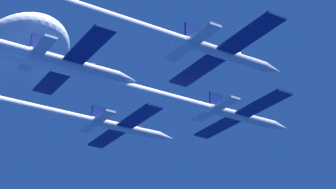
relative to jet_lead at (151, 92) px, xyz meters
name	(u,v)px	position (x,y,z in m)	size (l,w,h in m)	color
jet_lead	(151,92)	(0.00, 0.00, 0.00)	(17.79, 52.36, 2.95)	silver
jet_left_wing	(43,109)	(-12.19, -9.08, 0.15)	(17.79, 48.00, 2.95)	silver
jet_right_wing	(106,15)	(11.39, -11.79, 0.72)	(17.79, 53.27, 2.95)	silver
cloud_wispy	(18,58)	(-39.92, -5.35, 21.68)	(29.69, 16.33, 10.39)	white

